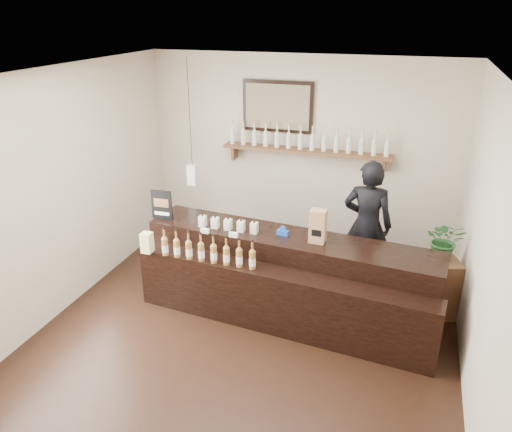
% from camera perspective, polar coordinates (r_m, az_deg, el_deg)
% --- Properties ---
extents(ground, '(5.00, 5.00, 0.00)m').
position_cam_1_polar(ground, '(5.70, -1.29, -13.54)').
color(ground, black).
rests_on(ground, ground).
extents(room_shell, '(5.00, 5.00, 5.00)m').
position_cam_1_polar(room_shell, '(4.88, -1.47, 2.77)').
color(room_shell, beige).
rests_on(room_shell, ground).
extents(back_wall_decor, '(2.66, 0.96, 1.69)m').
position_cam_1_polar(back_wall_decor, '(7.09, 3.90, 9.54)').
color(back_wall_decor, brown).
rests_on(back_wall_decor, ground).
extents(counter, '(3.47, 1.24, 1.12)m').
position_cam_1_polar(counter, '(5.83, 3.39, -7.31)').
color(counter, black).
rests_on(counter, ground).
extents(promo_sign, '(0.27, 0.03, 0.37)m').
position_cam_1_polar(promo_sign, '(6.18, -10.73, 1.24)').
color(promo_sign, black).
rests_on(promo_sign, counter).
extents(paper_bag, '(0.18, 0.14, 0.38)m').
position_cam_1_polar(paper_bag, '(5.52, 7.07, -1.17)').
color(paper_bag, '#9A6D4A').
rests_on(paper_bag, counter).
extents(tape_dispenser, '(0.14, 0.07, 0.11)m').
position_cam_1_polar(tape_dispenser, '(5.71, 3.08, -1.80)').
color(tape_dispenser, '#1848AE').
rests_on(tape_dispenser, counter).
extents(side_cabinet, '(0.49, 0.57, 0.70)m').
position_cam_1_polar(side_cabinet, '(6.29, 20.06, -7.45)').
color(side_cabinet, brown).
rests_on(side_cabinet, ground).
extents(potted_plant, '(0.44, 0.39, 0.47)m').
position_cam_1_polar(potted_plant, '(6.03, 20.80, -2.61)').
color(potted_plant, '#245A28').
rests_on(potted_plant, side_cabinet).
extents(shopkeeper, '(0.72, 0.49, 1.91)m').
position_cam_1_polar(shopkeeper, '(6.37, 12.66, -0.11)').
color(shopkeeper, black).
rests_on(shopkeeper, ground).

